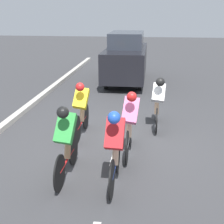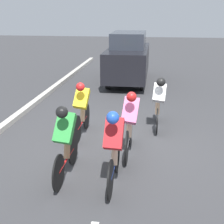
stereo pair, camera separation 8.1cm
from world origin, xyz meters
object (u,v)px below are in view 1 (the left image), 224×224
Objects in this scene: cyclist_white at (158,101)px; support_car at (126,57)px; cyclist_yellow at (81,108)px; cyclist_pink at (130,122)px; cyclist_green at (66,140)px; cyclist_red at (115,146)px.

support_car is at bearing -76.85° from cyclist_white.
cyclist_white is 2.07m from cyclist_yellow.
cyclist_green reaches higher than cyclist_pink.
cyclist_yellow is at bearing -35.40° from cyclist_pink.
cyclist_white is 0.95× the size of cyclist_yellow.
cyclist_white is (-0.63, -1.74, -0.01)m from cyclist_pink.
cyclist_pink is at bearing 144.60° from cyclist_yellow.
cyclist_red reaches higher than cyclist_yellow.
support_car reaches higher than cyclist_white.
cyclist_pink is 7.36m from support_car.
cyclist_white is at bearing -109.86° from cyclist_pink.
cyclist_pink is 1.04× the size of cyclist_white.
cyclist_green is (-0.16, 2.06, 0.04)m from cyclist_yellow.
support_car reaches higher than cyclist_red.
cyclist_yellow is 2.06m from cyclist_green.
support_car reaches higher than cyclist_green.
support_car is (-0.59, -6.42, 0.32)m from cyclist_yellow.
support_car is (0.50, -8.64, 0.29)m from cyclist_red.
cyclist_yellow is at bearing 23.69° from cyclist_white.
cyclist_pink is 0.37× the size of support_car.
cyclist_pink is 0.99× the size of cyclist_green.
cyclist_red is 0.96× the size of cyclist_yellow.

